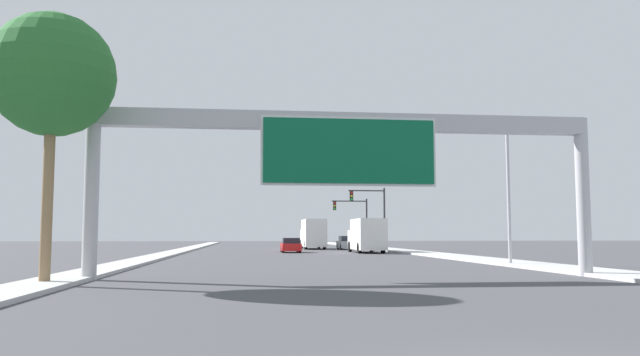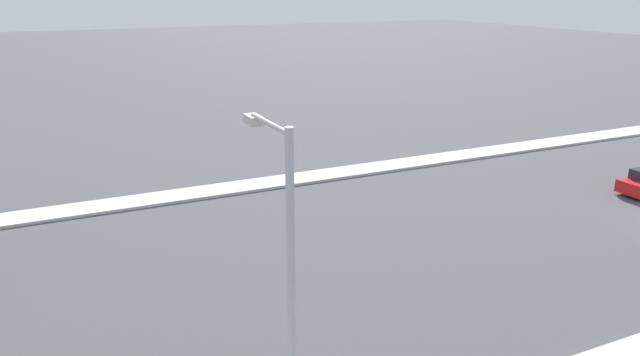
% 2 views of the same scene
% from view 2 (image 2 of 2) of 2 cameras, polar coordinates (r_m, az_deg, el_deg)
% --- Properties ---
extents(median_strip_left, '(2.00, 120.00, 0.15)m').
position_cam_2_polar(median_strip_left, '(51.07, 23.67, 3.44)').
color(median_strip_left, '#BCBCBC').
rests_on(median_strip_left, ground).
extents(street_lamp_right, '(2.45, 0.28, 8.37)m').
position_cam_2_polar(street_lamp_right, '(13.65, -3.13, -9.26)').
color(street_lamp_right, '#B2B2B7').
rests_on(street_lamp_right, ground).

